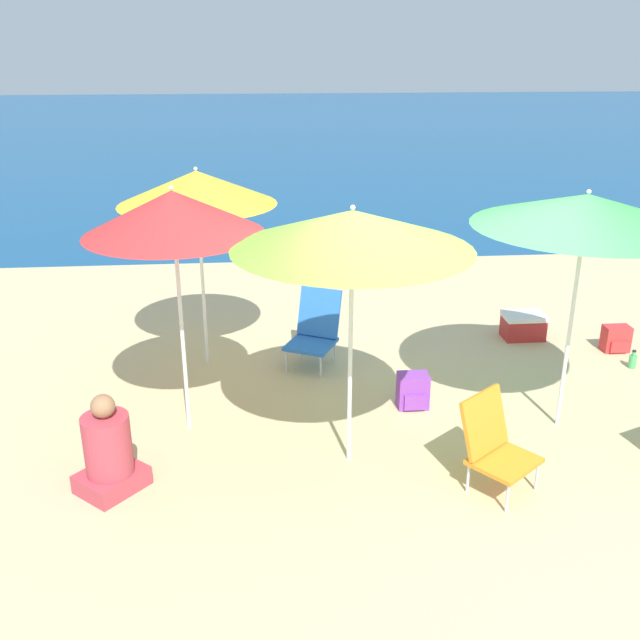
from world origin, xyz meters
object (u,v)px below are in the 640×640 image
beach_chair_orange (494,442)px  water_bottle (633,361)px  beach_umbrella_yellow (197,188)px  backpack_purple (413,391)px  beach_umbrella_lime (352,230)px  beach_umbrella_green (586,211)px  cooler_box (523,326)px  backpack_red (616,339)px  beach_chair_blue (315,328)px  beach_umbrella_red (173,213)px  person_seated_near (109,453)px

beach_chair_orange → water_bottle: size_ratio=3.71×
beach_umbrella_yellow → backpack_purple: size_ratio=6.26×
beach_umbrella_lime → water_bottle: beach_umbrella_lime is taller
beach_umbrella_green → cooler_box: 2.87m
backpack_red → cooler_box: (-0.95, 0.48, 0.01)m
beach_umbrella_yellow → backpack_purple: beach_umbrella_yellow is taller
beach_chair_blue → cooler_box: beach_chair_blue is taller
beach_chair_blue → backpack_red: size_ratio=2.71×
beach_chair_orange → backpack_purple: bearing=66.0°
beach_umbrella_green → backpack_red: (1.36, 1.62, -1.92)m
beach_chair_blue → backpack_red: bearing=26.9°
beach_umbrella_lime → backpack_purple: bearing=49.8°
beach_chair_orange → beach_umbrella_lime: bearing=117.8°
beach_chair_orange → beach_umbrella_red: bearing=117.3°
beach_umbrella_lime → person_seated_near: (-1.98, -0.27, -1.72)m
person_seated_near → backpack_purple: 2.98m
beach_chair_orange → cooler_box: size_ratio=1.59×
beach_chair_orange → cooler_box: bearing=27.4°
beach_umbrella_yellow → beach_chair_orange: beach_umbrella_yellow is taller
beach_chair_blue → backpack_purple: beach_chair_blue is taller
beach_chair_orange → cooler_box: (1.36, 3.02, -0.25)m
water_bottle → cooler_box: cooler_box is taller
beach_chair_orange → backpack_red: bearing=9.3°
beach_umbrella_yellow → water_bottle: size_ratio=10.43×
beach_umbrella_yellow → beach_umbrella_green: size_ratio=0.98×
beach_chair_orange → backpack_purple: 1.45m
beach_chair_orange → water_bottle: (2.28, 2.07, -0.33)m
beach_umbrella_lime → person_seated_near: beach_umbrella_lime is taller
person_seated_near → backpack_purple: person_seated_near is taller
beach_chair_orange → person_seated_near: size_ratio=0.92×
beach_umbrella_lime → beach_umbrella_yellow: bearing=122.3°
person_seated_near → backpack_purple: bearing=64.7°
beach_umbrella_red → person_seated_near: bearing=-120.4°
beach_umbrella_red → beach_umbrella_green: size_ratio=1.02×
beach_umbrella_lime → beach_umbrella_green: same height
beach_umbrella_yellow → beach_chair_blue: 2.00m
person_seated_near → cooler_box: (4.46, 2.80, -0.18)m
beach_umbrella_red → person_seated_near: size_ratio=2.69×
beach_umbrella_lime → person_seated_near: 2.64m
beach_umbrella_red → cooler_box: 4.74m
beach_umbrella_red → water_bottle: (4.83, 0.92, -1.99)m
backpack_purple → beach_umbrella_yellow: bearing=149.4°
beach_umbrella_lime → backpack_red: size_ratio=7.31×
beach_chair_orange → backpack_red: size_ratio=2.55×
person_seated_near → backpack_red: person_seated_near is taller
beach_umbrella_red → beach_chair_orange: size_ratio=2.92×
water_bottle → beach_umbrella_red: bearing=-169.2°
backpack_red → beach_chair_orange: bearing=-132.3°
beach_umbrella_red → beach_umbrella_green: 3.51m
beach_umbrella_red → beach_umbrella_yellow: 1.49m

